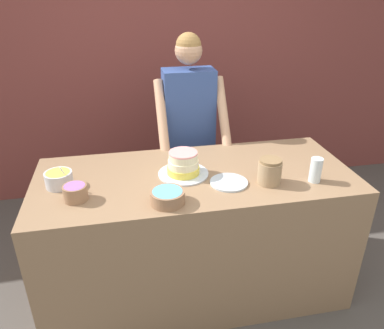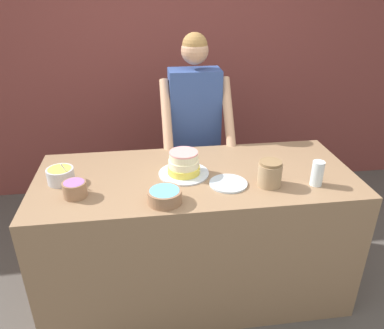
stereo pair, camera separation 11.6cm
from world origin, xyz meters
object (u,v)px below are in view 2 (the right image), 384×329
frosting_bowl_purple (75,189)px  drinking_glass (317,173)px  cake (184,165)px  frosting_bowl_blue (165,196)px  frosting_bowl_yellow (61,175)px  person_baker (195,121)px  stoneware_jar (270,174)px  ceramic_plate (228,183)px

frosting_bowl_purple → drinking_glass: (1.38, -0.06, 0.03)m
cake → frosting_bowl_purple: cake is taller
frosting_bowl_blue → frosting_bowl_yellow: bearing=152.9°
cake → frosting_bowl_yellow: cake is taller
frosting_bowl_purple → drinking_glass: 1.38m
person_baker → stoneware_jar: person_baker is taller
frosting_bowl_blue → frosting_bowl_purple: frosting_bowl_purple is taller
cake → ceramic_plate: size_ratio=1.39×
frosting_bowl_yellow → ceramic_plate: bearing=-9.3°
person_baker → stoneware_jar: size_ratio=10.78×
frosting_bowl_yellow → person_baker: bearing=37.7°
cake → drinking_glass: cake is taller
person_baker → cake: 0.71m
ceramic_plate → frosting_bowl_yellow: bearing=170.7°
drinking_glass → stoneware_jar: bearing=173.2°
cake → stoneware_jar: stoneware_jar is taller
person_baker → frosting_bowl_blue: person_baker is taller
frosting_bowl_yellow → stoneware_jar: stoneware_jar is taller
drinking_glass → stoneware_jar: stoneware_jar is taller
stoneware_jar → ceramic_plate: bearing=170.5°
cake → stoneware_jar: (0.48, -0.20, 0.01)m
cake → ceramic_plate: 0.30m
ceramic_plate → person_baker: bearing=95.1°
drinking_glass → stoneware_jar: (-0.28, 0.03, 0.00)m
person_baker → frosting_bowl_purple: person_baker is taller
frosting_bowl_yellow → drinking_glass: same height
frosting_bowl_blue → drinking_glass: bearing=4.5°
stoneware_jar → cake: bearing=156.9°
cake → frosting_bowl_yellow: size_ratio=1.97×
frosting_bowl_purple → drinking_glass: drinking_glass is taller
person_baker → cake: size_ratio=5.32×
person_baker → ceramic_plate: size_ratio=7.39×
person_baker → frosting_bowl_yellow: 1.14m
cake → frosting_bowl_yellow: bearing=-179.7°
cake → frosting_bowl_purple: 0.65m
frosting_bowl_yellow → stoneware_jar: (1.21, -0.20, 0.03)m
cake → stoneware_jar: bearing=-23.1°
frosting_bowl_purple → ceramic_plate: (0.87, 0.01, -0.04)m
drinking_glass → stoneware_jar: size_ratio=0.97×
cake → stoneware_jar: size_ratio=2.03×
drinking_glass → ceramic_plate: drinking_glass is taller
ceramic_plate → frosting_bowl_blue: bearing=-159.7°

